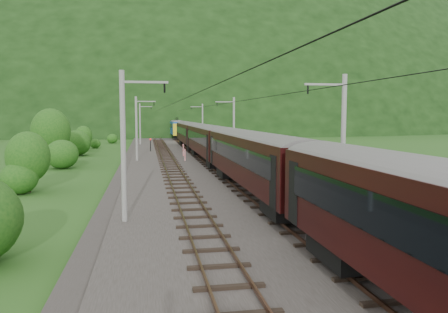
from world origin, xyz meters
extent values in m
plane|color=#27571B|center=(0.00, 0.00, 0.00)|extent=(600.00, 600.00, 0.00)
cube|color=#38332D|center=(0.00, 10.00, 0.15)|extent=(14.00, 220.00, 0.30)
cube|color=#553424|center=(-3.12, 10.00, 0.49)|extent=(0.08, 220.00, 0.15)
cube|color=#553424|center=(-1.68, 10.00, 0.49)|extent=(0.08, 220.00, 0.15)
cube|color=black|center=(-2.40, 10.00, 0.36)|extent=(2.40, 220.00, 0.12)
cube|color=#553424|center=(1.68, 10.00, 0.49)|extent=(0.08, 220.00, 0.15)
cube|color=#553424|center=(3.12, 10.00, 0.49)|extent=(0.08, 220.00, 0.15)
cube|color=black|center=(2.40, 10.00, 0.36)|extent=(2.40, 220.00, 0.12)
cylinder|color=gray|center=(-6.20, 0.00, 4.30)|extent=(0.28, 0.28, 8.00)
cube|color=gray|center=(-5.00, 0.00, 7.70)|extent=(2.40, 0.12, 0.12)
cylinder|color=black|center=(-4.00, 0.00, 7.40)|extent=(0.10, 0.10, 0.50)
cylinder|color=gray|center=(-6.20, 32.00, 4.30)|extent=(0.28, 0.28, 8.00)
cube|color=gray|center=(-5.00, 32.00, 7.70)|extent=(2.40, 0.12, 0.12)
cylinder|color=black|center=(-4.00, 32.00, 7.40)|extent=(0.10, 0.10, 0.50)
cylinder|color=gray|center=(-6.20, 64.00, 4.30)|extent=(0.28, 0.28, 8.00)
cube|color=gray|center=(-5.00, 64.00, 7.70)|extent=(2.40, 0.12, 0.12)
cylinder|color=black|center=(-4.00, 64.00, 7.40)|extent=(0.10, 0.10, 0.50)
cylinder|color=gray|center=(-6.20, 96.00, 4.30)|extent=(0.28, 0.28, 8.00)
cube|color=gray|center=(-5.00, 96.00, 7.70)|extent=(2.40, 0.12, 0.12)
cylinder|color=black|center=(-4.00, 96.00, 7.40)|extent=(0.10, 0.10, 0.50)
cylinder|color=gray|center=(-6.20, 128.00, 4.30)|extent=(0.28, 0.28, 8.00)
cube|color=gray|center=(-5.00, 128.00, 7.70)|extent=(2.40, 0.12, 0.12)
cylinder|color=black|center=(-4.00, 128.00, 7.40)|extent=(0.10, 0.10, 0.50)
cylinder|color=gray|center=(6.20, 0.00, 4.30)|extent=(0.28, 0.28, 8.00)
cube|color=gray|center=(5.00, 0.00, 7.70)|extent=(2.40, 0.12, 0.12)
cylinder|color=black|center=(4.00, 0.00, 7.40)|extent=(0.10, 0.10, 0.50)
cylinder|color=gray|center=(6.20, 32.00, 4.30)|extent=(0.28, 0.28, 8.00)
cube|color=gray|center=(5.00, 32.00, 7.70)|extent=(2.40, 0.12, 0.12)
cylinder|color=black|center=(4.00, 32.00, 7.40)|extent=(0.10, 0.10, 0.50)
cylinder|color=gray|center=(6.20, 64.00, 4.30)|extent=(0.28, 0.28, 8.00)
cube|color=gray|center=(5.00, 64.00, 7.70)|extent=(2.40, 0.12, 0.12)
cylinder|color=black|center=(4.00, 64.00, 7.40)|extent=(0.10, 0.10, 0.50)
cylinder|color=gray|center=(6.20, 96.00, 4.30)|extent=(0.28, 0.28, 8.00)
cube|color=gray|center=(5.00, 96.00, 7.70)|extent=(2.40, 0.12, 0.12)
cylinder|color=black|center=(4.00, 96.00, 7.40)|extent=(0.10, 0.10, 0.50)
cylinder|color=gray|center=(6.20, 128.00, 4.30)|extent=(0.28, 0.28, 8.00)
cube|color=gray|center=(5.00, 128.00, 7.70)|extent=(2.40, 0.12, 0.12)
cylinder|color=black|center=(4.00, 128.00, 7.40)|extent=(0.10, 0.10, 0.50)
cylinder|color=black|center=(-2.40, 10.00, 7.10)|extent=(0.03, 198.00, 0.03)
cylinder|color=black|center=(2.40, 10.00, 7.10)|extent=(0.03, 198.00, 0.03)
ellipsoid|color=black|center=(0.00, 260.00, 0.00)|extent=(504.00, 360.00, 244.00)
cube|color=black|center=(2.40, -8.80, 1.02)|extent=(2.22, 3.22, 0.91)
cube|color=black|center=(2.40, 6.33, 2.99)|extent=(2.92, 22.15, 3.02)
cylinder|color=slate|center=(2.40, 6.33, 4.35)|extent=(2.92, 22.04, 2.92)
cube|color=black|center=(0.92, 6.33, 3.35)|extent=(0.05, 19.49, 1.16)
cube|color=black|center=(3.88, 6.33, 3.35)|extent=(0.05, 19.49, 1.16)
cube|color=black|center=(2.40, -1.42, 1.02)|extent=(2.22, 3.22, 0.91)
cube|color=black|center=(2.40, 14.09, 1.02)|extent=(2.22, 3.22, 0.91)
cube|color=black|center=(2.40, 29.22, 2.99)|extent=(2.92, 22.15, 3.02)
cylinder|color=slate|center=(2.40, 29.22, 4.35)|extent=(2.92, 22.04, 2.92)
cube|color=black|center=(0.92, 29.22, 3.35)|extent=(0.05, 19.49, 1.16)
cube|color=black|center=(3.88, 29.22, 3.35)|extent=(0.05, 19.49, 1.16)
cube|color=black|center=(2.40, 21.46, 1.02)|extent=(2.22, 3.22, 0.91)
cube|color=black|center=(2.40, 36.97, 1.02)|extent=(2.22, 3.22, 0.91)
cube|color=black|center=(2.40, 52.10, 2.99)|extent=(2.92, 22.15, 3.02)
cylinder|color=slate|center=(2.40, 52.10, 4.35)|extent=(2.92, 22.04, 2.92)
cube|color=black|center=(0.92, 52.10, 3.35)|extent=(0.05, 19.49, 1.16)
cube|color=black|center=(3.88, 52.10, 3.35)|extent=(0.05, 19.49, 1.16)
cube|color=black|center=(2.40, 44.35, 1.02)|extent=(2.22, 3.22, 0.91)
cube|color=black|center=(2.40, 59.85, 1.02)|extent=(2.22, 3.22, 0.91)
cube|color=#124494|center=(2.40, 84.05, 2.99)|extent=(2.92, 18.12, 3.02)
cylinder|color=slate|center=(2.40, 84.05, 4.35)|extent=(2.92, 18.03, 2.92)
cube|color=black|center=(0.92, 84.05, 3.35)|extent=(0.05, 15.95, 1.16)
cube|color=black|center=(3.88, 84.05, 3.35)|extent=(0.05, 15.95, 1.16)
cube|color=black|center=(2.40, 77.70, 1.02)|extent=(2.22, 3.22, 0.91)
cube|color=black|center=(2.40, 90.39, 1.02)|extent=(2.22, 3.22, 0.91)
cube|color=gold|center=(2.40, 92.91, 2.79)|extent=(2.98, 0.50, 2.72)
cube|color=gold|center=(2.40, 75.19, 2.79)|extent=(2.98, 0.50, 2.72)
cube|color=black|center=(2.40, 87.05, 5.05)|extent=(0.08, 1.60, 0.91)
cylinder|color=red|center=(-0.26, 30.93, 1.04)|extent=(0.16, 0.16, 1.49)
cylinder|color=red|center=(0.08, 37.40, 1.15)|extent=(0.18, 0.18, 1.70)
cylinder|color=black|center=(-4.38, 46.41, 1.23)|extent=(0.13, 0.13, 1.86)
sphere|color=red|center=(-4.38, 46.41, 2.21)|extent=(0.22, 0.22, 0.22)
ellipsoid|color=#1A4C14|center=(-14.52, 11.36, 1.24)|extent=(2.75, 2.75, 2.48)
ellipsoid|color=#1A4C14|center=(-14.34, 27.51, 1.63)|extent=(3.63, 3.63, 3.26)
ellipsoid|color=#1A4C14|center=(-15.25, 43.77, 1.89)|extent=(4.20, 4.20, 3.78)
ellipsoid|color=#1A4C14|center=(-14.19, 58.48, 0.86)|extent=(1.91, 1.91, 1.72)
ellipsoid|color=#1A4C14|center=(-12.21, 72.46, 1.02)|extent=(2.27, 2.27, 2.04)
ellipsoid|color=#1A4C14|center=(-11.01, 90.56, 0.93)|extent=(2.06, 2.06, 1.85)
cylinder|color=black|center=(-14.05, 12.20, 1.28)|extent=(0.24, 0.24, 2.57)
ellipsoid|color=#1A4C14|center=(-14.05, 12.20, 2.75)|extent=(3.30, 3.30, 3.96)
cylinder|color=black|center=(-16.71, 33.72, 1.86)|extent=(0.24, 0.24, 3.71)
ellipsoid|color=#1A4C14|center=(-16.71, 33.72, 3.98)|extent=(4.77, 4.77, 5.73)
cylinder|color=black|center=(-15.52, 53.43, 1.14)|extent=(0.24, 0.24, 2.29)
ellipsoid|color=#1A4C14|center=(-15.52, 53.43, 2.45)|extent=(2.94, 2.94, 3.53)
ellipsoid|color=#1A4C14|center=(10.10, 4.00, 0.87)|extent=(1.93, 1.93, 1.73)
ellipsoid|color=#1A4C14|center=(12.72, 20.68, 1.56)|extent=(3.47, 3.47, 3.13)
ellipsoid|color=#1A4C14|center=(13.98, 36.86, 1.33)|extent=(2.96, 2.96, 2.67)
ellipsoid|color=#1A4C14|center=(12.25, 48.46, 0.96)|extent=(2.12, 2.12, 1.91)
ellipsoid|color=#1A4C14|center=(12.38, 67.14, 0.77)|extent=(1.72, 1.72, 1.54)
camera|label=1|loc=(-4.98, -23.54, 5.95)|focal=35.00mm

